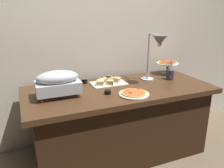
{
  "coord_description": "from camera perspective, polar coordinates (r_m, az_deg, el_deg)",
  "views": [
    {
      "loc": [
        -0.92,
        -2.0,
        1.52
      ],
      "look_at": [
        -0.08,
        0.0,
        0.81
      ],
      "focal_mm": 36.73,
      "sensor_mm": 36.0,
      "label": 1
    }
  ],
  "objects": [
    {
      "name": "buffet_table",
      "position": [
        2.47,
        1.81,
        -9.16
      ],
      "size": [
        1.9,
        0.84,
        0.76
      ],
      "color": "#422816",
      "rests_on": "ground_plane"
    },
    {
      "name": "sandwich_platter",
      "position": [
        2.44,
        -1.04,
        0.6
      ],
      "size": [
        0.37,
        0.22,
        0.06
      ],
      "color": "white",
      "rests_on": "buffet_table"
    },
    {
      "name": "heat_lamp",
      "position": [
        2.41,
        11.17,
        9.37
      ],
      "size": [
        0.15,
        0.34,
        0.52
      ],
      "color": "#B7BABF",
      "rests_on": "buffet_table"
    },
    {
      "name": "chafing_dish",
      "position": [
        2.1,
        -13.36,
        0.48
      ],
      "size": [
        0.39,
        0.23,
        0.24
      ],
      "color": "#B7BABF",
      "rests_on": "buffet_table"
    },
    {
      "name": "back_wall",
      "position": [
        2.68,
        -2.51,
        11.27
      ],
      "size": [
        4.4,
        0.04,
        2.4
      ],
      "primitive_type": "cube",
      "color": "beige",
      "rests_on": "ground_plane"
    },
    {
      "name": "pizza_plate_center",
      "position": [
        2.88,
        13.68,
        4.83
      ],
      "size": [
        0.26,
        0.26,
        0.16
      ],
      "color": "#595B60",
      "rests_on": "buffet_table"
    },
    {
      "name": "pizza_plate_front",
      "position": [
        2.14,
        5.48,
        -2.35
      ],
      "size": [
        0.28,
        0.28,
        0.03
      ],
      "color": "white",
      "rests_on": "buffet_table"
    },
    {
      "name": "sauce_cup_far",
      "position": [
        2.15,
        -1.08,
        -1.99
      ],
      "size": [
        0.06,
        0.06,
        0.04
      ],
      "color": "black",
      "rests_on": "buffet_table"
    },
    {
      "name": "utensil_holder",
      "position": [
        2.67,
        14.29,
        2.36
      ],
      "size": [
        0.08,
        0.08,
        0.23
      ],
      "color": "#383347",
      "rests_on": "buffet_table"
    },
    {
      "name": "ground_plane",
      "position": [
        2.67,
        1.73,
        -16.54
      ],
      "size": [
        8.0,
        8.0,
        0.0
      ],
      "primitive_type": "plane",
      "color": "brown"
    },
    {
      "name": "sauce_cup_near",
      "position": [
        2.48,
        -6.91,
        0.61
      ],
      "size": [
        0.07,
        0.07,
        0.03
      ],
      "color": "black",
      "rests_on": "buffet_table"
    }
  ]
}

